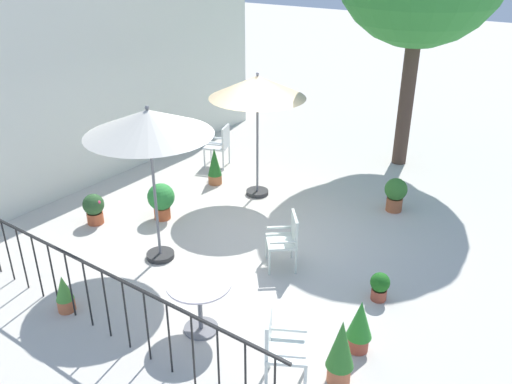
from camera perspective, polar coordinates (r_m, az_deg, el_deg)
name	(u,v)px	position (r m, az deg, el deg)	size (l,w,h in m)	color
ground_plane	(255,234)	(9.15, -0.13, -4.58)	(60.00, 60.00, 0.00)	beige
villa_facade	(87,90)	(11.12, -17.75, 10.41)	(10.11, 0.30, 3.82)	silver
terrace_railing	(105,292)	(6.86, -16.02, -10.37)	(0.03, 5.38, 1.01)	black
patio_umbrella_0	(257,88)	(9.82, 0.16, 11.13)	(1.81, 1.81, 2.44)	#2D2D2D
patio_umbrella_1	(148,124)	(7.71, -11.52, 7.17)	(1.87, 1.87, 2.50)	#2D2D2D
cafe_table_0	(199,297)	(6.84, -6.12, -11.22)	(0.82, 0.82, 0.73)	silver
patio_chair_0	(286,237)	(8.07, 3.30, -4.89)	(0.66, 0.65, 0.87)	silver
patio_chair_1	(280,345)	(6.09, 2.60, -16.17)	(0.62, 0.63, 0.93)	white
patio_chair_2	(220,143)	(11.72, -3.88, 5.26)	(0.59, 0.60, 0.94)	silver
potted_plant_0	(396,193)	(10.11, 14.82, -0.10)	(0.42, 0.42, 0.64)	#9F5534
potted_plant_1	(380,286)	(7.69, 13.20, -9.81)	(0.28, 0.28, 0.43)	#9A4634
potted_plant_2	(215,166)	(10.90, -4.48, 2.79)	(0.28, 0.28, 0.78)	#AF643A
potted_plant_3	(341,350)	(6.22, 9.13, -16.51)	(0.32, 0.32, 0.86)	#C16844
potted_plant_4	(360,324)	(6.71, 11.14, -13.84)	(0.32, 0.32, 0.72)	#A44937
potted_plant_5	(64,294)	(7.71, -19.98, -10.26)	(0.24, 0.24, 0.55)	#C76840
potted_plant_6	(94,208)	(9.79, -17.08, -1.62)	(0.38, 0.38, 0.56)	#BA5432
potted_plant_7	(161,199)	(9.63, -10.19, -0.77)	(0.49, 0.49, 0.68)	#C05730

